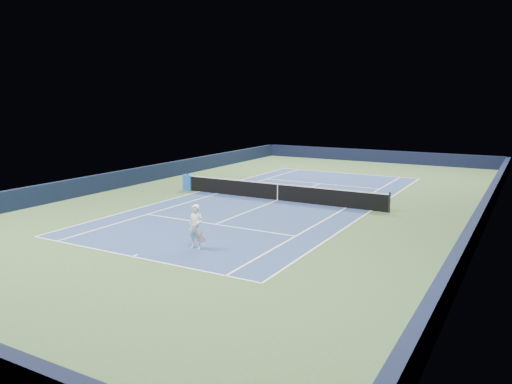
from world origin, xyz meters
The scene contains 19 objects.
ground centered at (0.00, 0.00, 0.00)m, with size 40.00×40.00×0.00m, color #36522D.
wall_far centered at (0.00, 19.82, 0.55)m, with size 22.00×0.35×1.10m, color black.
wall_right centered at (10.82, 0.00, 0.55)m, with size 0.35×40.00×1.10m, color black.
wall_left centered at (-10.82, 0.00, 0.55)m, with size 0.35×40.00×1.10m, color black.
court_surface centered at (0.00, 0.00, 0.00)m, with size 10.97×23.77×0.01m, color navy.
baseline_far centered at (0.00, 11.88, 0.01)m, with size 10.97×0.08×0.00m, color white.
baseline_near centered at (0.00, -11.88, 0.01)m, with size 10.97×0.08×0.00m, color white.
sideline_doubles_right centered at (5.49, 0.00, 0.01)m, with size 0.08×23.77×0.00m, color white.
sideline_doubles_left centered at (-5.49, 0.00, 0.01)m, with size 0.08×23.77×0.00m, color white.
sideline_singles_right centered at (4.12, 0.00, 0.01)m, with size 0.08×23.77×0.00m, color white.
sideline_singles_left centered at (-4.12, 0.00, 0.01)m, with size 0.08×23.77×0.00m, color white.
service_line_far centered at (0.00, 6.40, 0.01)m, with size 8.23×0.08×0.00m, color white.
service_line_near centered at (0.00, -6.40, 0.01)m, with size 8.23×0.08×0.00m, color white.
center_service_line centered at (0.00, 0.00, 0.01)m, with size 0.08×12.80×0.00m, color white.
center_mark_far centered at (0.00, 11.73, 0.01)m, with size 0.08×0.30×0.00m, color white.
center_mark_near centered at (0.00, -11.73, 0.01)m, with size 0.08×0.30×0.00m, color white.
tennis_net centered at (0.00, 0.00, 0.50)m, with size 12.90×0.10×1.07m.
sponsor_cube centered at (-6.40, 0.13, 0.49)m, with size 0.62×0.56×0.99m.
tennis_player centered at (1.48, -9.89, 0.88)m, with size 0.80×1.26×1.90m.
Camera 1 is at (12.67, -25.03, 5.79)m, focal length 35.00 mm.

